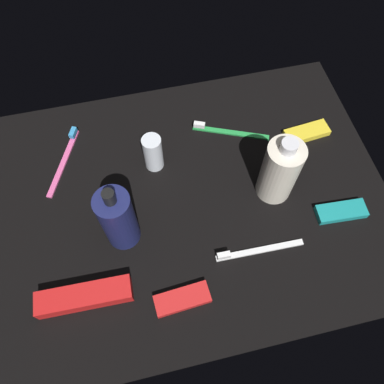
# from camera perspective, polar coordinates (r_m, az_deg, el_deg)

# --- Properties ---
(ground_plane) EXTENTS (0.84, 0.64, 0.01)m
(ground_plane) POSITION_cam_1_polar(r_m,az_deg,el_deg) (0.83, 0.00, -1.16)
(ground_plane) COLOR black
(lotion_bottle) EXTENTS (0.07, 0.07, 0.18)m
(lotion_bottle) POSITION_cam_1_polar(r_m,az_deg,el_deg) (0.73, -10.91, -3.95)
(lotion_bottle) COLOR #191E50
(lotion_bottle) RESTS_ON ground_plane
(bodywash_bottle) EXTENTS (0.07, 0.07, 0.17)m
(bodywash_bottle) POSITION_cam_1_polar(r_m,az_deg,el_deg) (0.79, 12.88, 3.09)
(bodywash_bottle) COLOR silver
(bodywash_bottle) RESTS_ON ground_plane
(deodorant_stick) EXTENTS (0.04, 0.04, 0.09)m
(deodorant_stick) POSITION_cam_1_polar(r_m,az_deg,el_deg) (0.83, -5.80, 5.82)
(deodorant_stick) COLOR silver
(deodorant_stick) RESTS_ON ground_plane
(toothbrush_pink) EXTENTS (0.08, 0.17, 0.02)m
(toothbrush_pink) POSITION_cam_1_polar(r_m,az_deg,el_deg) (0.92, -18.37, 4.88)
(toothbrush_pink) COLOR #E55999
(toothbrush_pink) RESTS_ON ground_plane
(toothbrush_white) EXTENTS (0.18, 0.02, 0.02)m
(toothbrush_white) POSITION_cam_1_polar(r_m,az_deg,el_deg) (0.78, 9.27, -8.58)
(toothbrush_white) COLOR white
(toothbrush_white) RESTS_ON ground_plane
(toothbrush_green) EXTENTS (0.17, 0.08, 0.02)m
(toothbrush_green) POSITION_cam_1_polar(r_m,az_deg,el_deg) (0.92, 5.08, 9.02)
(toothbrush_green) COLOR green
(toothbrush_green) RESTS_ON ground_plane
(toothpaste_box_red) EXTENTS (0.18, 0.05, 0.03)m
(toothpaste_box_red) POSITION_cam_1_polar(r_m,az_deg,el_deg) (0.76, -15.66, -14.71)
(toothpaste_box_red) COLOR red
(toothpaste_box_red) RESTS_ON ground_plane
(snack_bar_yellow) EXTENTS (0.11, 0.05, 0.01)m
(snack_bar_yellow) POSITION_cam_1_polar(r_m,az_deg,el_deg) (0.95, 16.64, 8.45)
(snack_bar_yellow) COLOR yellow
(snack_bar_yellow) RESTS_ON ground_plane
(snack_bar_red) EXTENTS (0.11, 0.05, 0.01)m
(snack_bar_red) POSITION_cam_1_polar(r_m,az_deg,el_deg) (0.74, -1.45, -15.59)
(snack_bar_red) COLOR red
(snack_bar_red) RESTS_ON ground_plane
(snack_bar_teal) EXTENTS (0.11, 0.05, 0.01)m
(snack_bar_teal) POSITION_cam_1_polar(r_m,az_deg,el_deg) (0.86, 21.25, -2.71)
(snack_bar_teal) COLOR teal
(snack_bar_teal) RESTS_ON ground_plane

